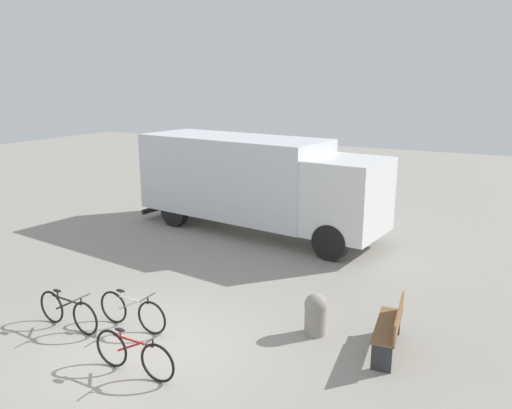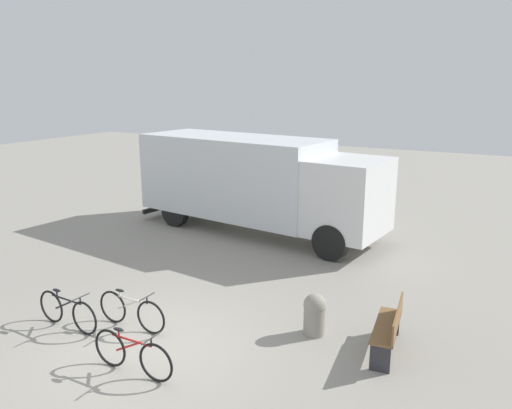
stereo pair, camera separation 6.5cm
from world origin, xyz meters
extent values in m
plane|color=gray|center=(0.00, 0.00, 0.00)|extent=(60.00, 60.00, 0.00)
cube|color=silver|center=(-2.54, 7.52, 1.76)|extent=(6.47, 3.15, 2.52)
cube|color=silver|center=(1.51, 7.03, 1.58)|extent=(2.20, 2.54, 2.14)
cube|color=black|center=(-5.68, 7.89, 0.28)|extent=(0.37, 2.30, 0.16)
cylinder|color=black|center=(1.64, 8.08, 0.50)|extent=(1.03, 0.40, 1.01)
cylinder|color=black|center=(1.38, 5.98, 0.50)|extent=(1.03, 0.40, 1.01)
cylinder|color=black|center=(-4.11, 8.77, 0.50)|extent=(1.03, 0.40, 1.01)
cylinder|color=black|center=(-4.36, 6.68, 0.50)|extent=(1.03, 0.40, 1.01)
cube|color=brown|center=(3.91, 1.94, 0.50)|extent=(0.57, 1.53, 0.04)
cube|color=brown|center=(4.09, 1.96, 0.68)|extent=(0.21, 1.49, 0.41)
cube|color=#2D2D33|center=(3.99, 1.24, 0.24)|extent=(0.34, 0.09, 0.48)
cube|color=#2D2D33|center=(3.83, 2.63, 0.24)|extent=(0.34, 0.09, 0.48)
torus|color=black|center=(-2.31, -0.12, 0.34)|extent=(0.68, 0.08, 0.68)
torus|color=black|center=(-1.34, -0.17, 0.34)|extent=(0.68, 0.08, 0.68)
cylinder|color=black|center=(-1.83, -0.14, 0.61)|extent=(0.83, 0.08, 0.04)
cylinder|color=black|center=(-1.90, -0.14, 0.48)|extent=(0.56, 0.07, 0.32)
cylinder|color=black|center=(-2.09, -0.13, 0.67)|extent=(0.03, 0.03, 0.11)
ellipsoid|color=black|center=(-2.09, -0.13, 0.74)|extent=(0.22, 0.10, 0.05)
cylinder|color=black|center=(-1.41, -0.17, 0.68)|extent=(0.03, 0.03, 0.14)
cylinder|color=black|center=(-1.41, -0.17, 0.75)|extent=(0.05, 0.44, 0.02)
torus|color=black|center=(-1.21, 0.46, 0.34)|extent=(0.68, 0.05, 0.68)
torus|color=black|center=(-0.23, 0.45, 0.34)|extent=(0.68, 0.05, 0.68)
cylinder|color=silver|center=(-0.72, 0.45, 0.61)|extent=(0.83, 0.04, 0.04)
cylinder|color=silver|center=(-0.79, 0.45, 0.48)|extent=(0.56, 0.04, 0.32)
cylinder|color=silver|center=(-0.99, 0.46, 0.67)|extent=(0.03, 0.03, 0.11)
ellipsoid|color=black|center=(-0.99, 0.46, 0.74)|extent=(0.22, 0.09, 0.05)
cylinder|color=black|center=(-0.30, 0.45, 0.68)|extent=(0.03, 0.03, 0.14)
cylinder|color=black|center=(-0.30, 0.45, 0.75)|extent=(0.03, 0.44, 0.02)
torus|color=black|center=(-0.10, -0.76, 0.34)|extent=(0.68, 0.05, 0.68)
torus|color=black|center=(0.87, -0.75, 0.34)|extent=(0.68, 0.05, 0.68)
cylinder|color=red|center=(0.39, -0.76, 0.61)|extent=(0.83, 0.04, 0.04)
cylinder|color=red|center=(0.31, -0.76, 0.48)|extent=(0.56, 0.04, 0.32)
cylinder|color=red|center=(0.12, -0.76, 0.67)|extent=(0.03, 0.03, 0.11)
ellipsoid|color=black|center=(0.12, -0.76, 0.74)|extent=(0.22, 0.09, 0.05)
cylinder|color=black|center=(0.80, -0.75, 0.68)|extent=(0.03, 0.03, 0.14)
cylinder|color=black|center=(0.80, -0.75, 0.75)|extent=(0.03, 0.44, 0.02)
cylinder|color=gray|center=(2.54, 1.94, 0.30)|extent=(0.42, 0.42, 0.60)
sphere|color=gray|center=(2.54, 1.94, 0.60)|extent=(0.44, 0.44, 0.44)
camera|label=1|loc=(5.63, -6.35, 4.74)|focal=35.00mm
camera|label=2|loc=(5.69, -6.32, 4.74)|focal=35.00mm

